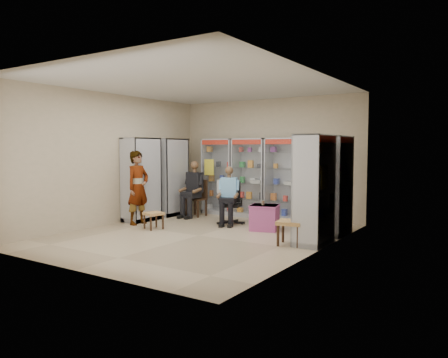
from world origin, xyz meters
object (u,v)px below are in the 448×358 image
Objects in this scene: cabinet_back_mid at (251,178)px; office_chair at (230,203)px; cabinet_left_far at (171,177)px; woven_stool_b at (154,221)px; cabinet_back_left at (220,176)px; woven_stool_a at (290,233)px; standing_man at (138,188)px; wooden_chair at (196,198)px; cabinet_back_right at (285,179)px; cabinet_left_near at (141,180)px; seated_shopkeeper at (229,197)px; pink_trunk at (265,218)px; cabinet_right_near at (314,190)px; cabinet_right_far at (334,185)px.

office_chair is at bearing -82.54° from cabinet_back_mid.
cabinet_left_far reaches higher than woven_stool_b.
woven_stool_a is at bearing -38.21° from cabinet_back_left.
cabinet_back_left is 1.18× the size of standing_man.
cabinet_back_mid is 2.13× the size of wooden_chair.
cabinet_left_near is at bearing -144.35° from cabinet_back_right.
cabinet_back_left is 2.04× the size of office_chair.
seated_shopkeeper is 2.23× the size of pink_trunk.
cabinet_back_left is 2.52m from standing_man.
seated_shopkeeper is at bearing 109.95° from cabinet_left_near.
cabinet_right_near is 2.62m from seated_shopkeeper.
cabinet_right_far and cabinet_left_near have the same top height.
office_chair is (-2.42, -0.11, -0.51)m from cabinet_right_far.
cabinet_left_near is 2.20m from seated_shopkeeper.
cabinet_back_mid is 2.77m from cabinet_left_near.
wooden_chair is at bearing 136.73° from seated_shopkeeper.
seated_shopkeeper is at bearing -121.44° from cabinet_back_right.
cabinet_left_far is 2.13× the size of wooden_chair.
cabinet_back_right is at bearing 0.00° from cabinet_back_mid.
office_chair is at bearing 67.71° from cabinet_right_near.
seated_shopkeeper is 0.74× the size of standing_man.
cabinet_right_far is at bearing 0.00° from cabinet_right_near.
cabinet_left_near is 1.56m from wooden_chair.
cabinet_right_far is 3.84m from wooden_chair.
cabinet_back_left is 3.57× the size of pink_trunk.
office_chair is 0.79× the size of seated_shopkeeper.
cabinet_back_right is at bearing -45.51° from standing_man.
seated_shopkeeper is 2.81× the size of woven_stool_a.
cabinet_left_far reaches higher than standing_man.
wooden_chair is 0.55× the size of standing_man.
cabinet_back_mid is at bearing -32.50° from standing_man.
cabinet_right_far is 3.57× the size of pink_trunk.
office_chair is 2.46m from woven_stool_a.
woven_stool_a is at bearing 3.17° from woven_stool_b.
cabinet_right_near is 1.00× the size of cabinet_left_near.
wooden_chair is at bearing 106.39° from cabinet_left_far.
cabinet_left_near is 0.51m from standing_man.
wooden_chair is (0.68, 1.30, -0.53)m from cabinet_left_near.
cabinet_right_far reaches higher than woven_stool_a.
cabinet_back_mid and cabinet_back_right have the same top height.
standing_man is at bearing 159.70° from woven_stool_b.
office_chair is at bearing 111.18° from cabinet_left_near.
cabinet_right_near is 1.75m from pink_trunk.
cabinet_left_far is 1.10m from cabinet_left_near.
cabinet_left_far is 4.49× the size of woven_stool_a.
cabinet_back_left and cabinet_back_right have the same top height.
wooden_chair is at bearing 98.96° from woven_stool_b.
woven_stool_b is at bearing -147.84° from seated_shopkeeper.
cabinet_left_far is (-4.46, 0.20, 0.00)m from cabinet_right_far.
cabinet_left_near is at bearing -114.61° from cabinet_back_left.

